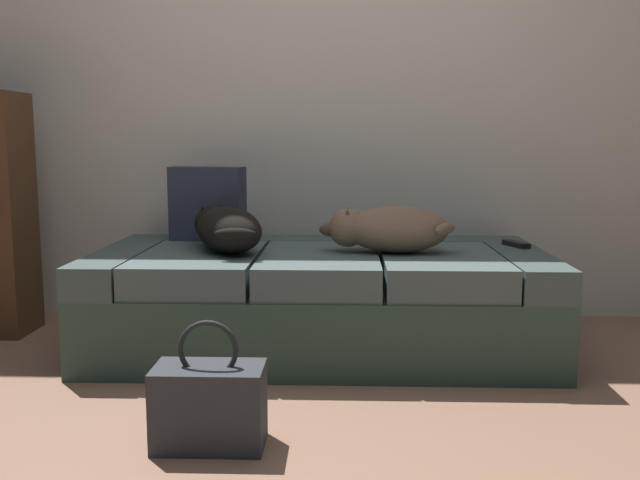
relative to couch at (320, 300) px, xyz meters
name	(u,v)px	position (x,y,z in m)	size (l,w,h in m)	color
ground_plane	(307,465)	(0.00, -1.11, -0.21)	(10.00, 10.00, 0.00)	#8B644E
back_wall	(325,35)	(0.00, 0.64, 1.19)	(6.40, 0.10, 2.80)	beige
couch	(320,300)	(0.00, 0.00, 0.00)	(1.88, 0.95, 0.43)	#2F483C
dog_dark	(226,229)	(-0.39, -0.06, 0.31)	(0.41, 0.52, 0.19)	black
dog_tan	(388,229)	(0.28, -0.06, 0.31)	(0.58, 0.27, 0.19)	#7F6048
tv_remote	(516,244)	(0.85, 0.13, 0.23)	(0.04, 0.15, 0.02)	black
throw_pillow	(208,204)	(-0.53, 0.27, 0.38)	(0.34, 0.12, 0.34)	#2E3447
handbag	(209,404)	(-0.29, -0.99, -0.09)	(0.32, 0.18, 0.38)	#2F3338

